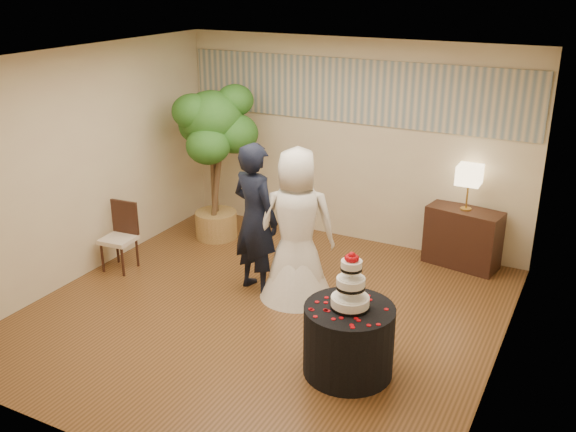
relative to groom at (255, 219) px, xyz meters
The scene contains 15 objects.
floor 1.09m from the groom, 52.29° to the right, with size 5.00×5.00×0.00m, color brown.
ceiling 1.98m from the groom, 52.29° to the right, with size 5.00×5.00×0.00m, color white.
wall_back 2.12m from the groom, 79.80° to the left, with size 5.00×0.06×2.80m, color beige.
wall_front 3.03m from the groom, 83.00° to the right, with size 5.00×0.06×2.80m, color beige.
wall_left 2.24m from the groom, 167.54° to the right, with size 0.06×5.00×2.80m, color beige.
wall_right 2.94m from the groom, ahead, with size 0.06×5.00×2.80m, color beige.
mural_border 2.36m from the groom, 79.70° to the left, with size 4.90×0.02×0.85m, color #9E9F91.
groom is the anchor object (origin of this frame).
bride 0.51m from the groom, ahead, with size 0.88×0.87×1.80m, color white.
cake_table 2.04m from the groom, 33.65° to the right, with size 0.86×0.86×0.69m, color black.
wedding_cake 1.96m from the groom, 33.65° to the right, with size 0.36×0.36×0.56m, color white, non-canonical shape.
console 2.77m from the groom, 41.58° to the left, with size 0.93×0.41×0.77m, color black.
table_lamp 2.72m from the groom, 41.58° to the left, with size 0.29×0.29×0.58m, color beige, non-canonical shape.
ficus_tree 1.76m from the groom, 139.20° to the left, with size 1.06×1.06×2.23m, color #295E1E, non-canonical shape.
side_chair 1.92m from the groom, 169.96° to the right, with size 0.40×0.42×0.88m, color black, non-canonical shape.
Camera 1 is at (3.15, -5.52, 3.61)m, focal length 40.00 mm.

